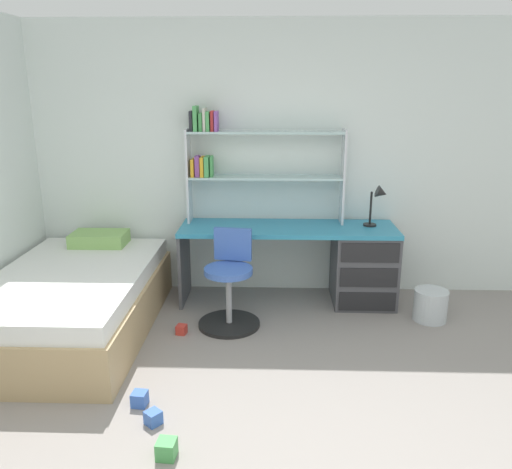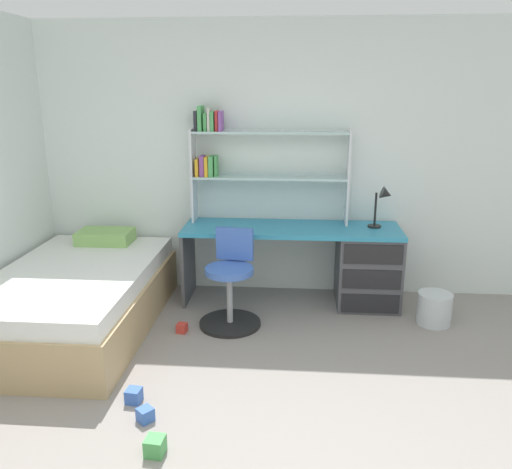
# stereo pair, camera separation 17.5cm
# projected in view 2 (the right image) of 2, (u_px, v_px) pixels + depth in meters

# --- Properties ---
(room_shell) EXTENTS (5.62, 6.52, 2.54)m
(room_shell) POSITION_uv_depth(u_px,v_px,m) (94.00, 190.00, 3.47)
(room_shell) COLOR silver
(room_shell) RESTS_ON ground_plane
(desk) EXTENTS (1.96, 0.58, 0.72)m
(desk) POSITION_uv_depth(u_px,v_px,m) (347.00, 262.00, 4.68)
(desk) COLOR teal
(desk) RESTS_ON ground_plane
(bookshelf_hutch) EXTENTS (1.44, 0.22, 1.06)m
(bookshelf_hutch) POSITION_uv_depth(u_px,v_px,m) (248.00, 156.00, 4.66)
(bookshelf_hutch) COLOR silver
(bookshelf_hutch) RESTS_ON desk
(desk_lamp) EXTENTS (0.20, 0.17, 0.38)m
(desk_lamp) POSITION_uv_depth(u_px,v_px,m) (384.00, 201.00, 4.52)
(desk_lamp) COLOR black
(desk_lamp) RESTS_ON desk
(swivel_chair) EXTENTS (0.52, 0.52, 0.80)m
(swivel_chair) POSITION_uv_depth(u_px,v_px,m) (231.00, 288.00, 4.28)
(swivel_chair) COLOR black
(swivel_chair) RESTS_ON ground_plane
(bed_platform) EXTENTS (1.22, 1.99, 0.64)m
(bed_platform) POSITION_uv_depth(u_px,v_px,m) (77.00, 298.00, 4.23)
(bed_platform) COLOR tan
(bed_platform) RESTS_ON ground_plane
(waste_bin) EXTENTS (0.29, 0.29, 0.27)m
(waste_bin) POSITION_uv_depth(u_px,v_px,m) (434.00, 308.00, 4.33)
(waste_bin) COLOR silver
(waste_bin) RESTS_ON ground_plane
(toy_block_red_0) EXTENTS (0.09, 0.09, 0.08)m
(toy_block_red_0) POSITION_uv_depth(u_px,v_px,m) (182.00, 328.00, 4.20)
(toy_block_red_0) COLOR red
(toy_block_red_0) RESTS_ON ground_plane
(toy_block_blue_3) EXTENTS (0.12, 0.12, 0.09)m
(toy_block_blue_3) POSITION_uv_depth(u_px,v_px,m) (145.00, 415.00, 3.08)
(toy_block_blue_3) COLOR #3860B7
(toy_block_blue_3) RESTS_ON ground_plane
(toy_block_green_4) EXTENTS (0.11, 0.11, 0.10)m
(toy_block_green_4) POSITION_uv_depth(u_px,v_px,m) (155.00, 446.00, 2.79)
(toy_block_green_4) COLOR #479E51
(toy_block_green_4) RESTS_ON ground_plane
(toy_block_blue_5) EXTENTS (0.10, 0.10, 0.09)m
(toy_block_blue_5) POSITION_uv_depth(u_px,v_px,m) (134.00, 396.00, 3.26)
(toy_block_blue_5) COLOR #3860B7
(toy_block_blue_5) RESTS_ON ground_plane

